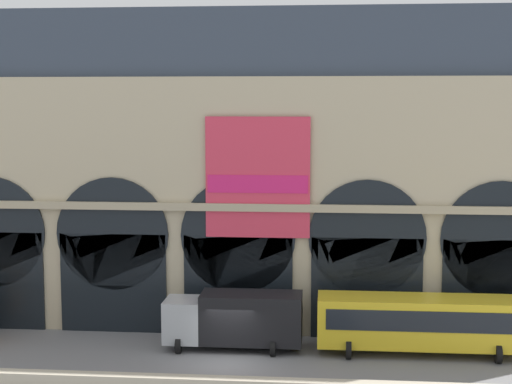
% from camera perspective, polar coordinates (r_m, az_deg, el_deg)
% --- Properties ---
extents(ground_plane, '(200.00, 200.00, 0.00)m').
position_cam_1_polar(ground_plane, '(41.39, -2.10, -12.39)').
color(ground_plane, slate).
extents(station_building, '(45.59, 6.16, 18.84)m').
position_cam_1_polar(station_building, '(47.14, -0.90, 1.39)').
color(station_building, '#BCAD8C').
rests_on(station_building, ground).
extents(box_truck_center, '(7.50, 2.91, 3.12)m').
position_cam_1_polar(box_truck_center, '(43.09, -1.54, -9.24)').
color(box_truck_center, '#ADB2B7').
rests_on(box_truck_center, ground).
extents(bus_mideast, '(11.00, 3.25, 3.10)m').
position_cam_1_polar(bus_mideast, '(43.08, 11.96, -9.28)').
color(bus_mideast, gold).
rests_on(bus_mideast, ground).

